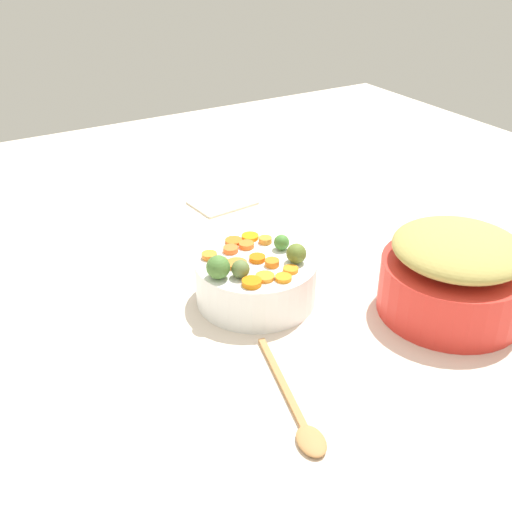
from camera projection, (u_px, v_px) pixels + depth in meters
The scene contains 24 objects.
tabletop at pixel (276, 303), 1.20m from camera, with size 2.40×2.40×0.02m, color beige.
serving_bowl_carrots at pixel (256, 280), 1.17m from camera, with size 0.23×0.23×0.08m, color white.
metal_pot at pixel (452, 287), 1.13m from camera, with size 0.26×0.26×0.10m, color red.
stuffing_mound at pixel (459, 248), 1.09m from camera, with size 0.23×0.23×0.06m, color tan.
carrot_slice_0 at pixel (246, 245), 1.19m from camera, with size 0.03×0.03×0.01m, color orange.
carrot_slice_1 at pixel (257, 258), 1.15m from camera, with size 0.03×0.03×0.01m, color orange.
carrot_slice_2 at pixel (265, 240), 1.21m from camera, with size 0.03×0.03×0.01m, color orange.
carrot_slice_3 at pixel (272, 263), 1.13m from camera, with size 0.03×0.03×0.01m, color orange.
carrot_slice_4 at pixel (292, 269), 1.12m from camera, with size 0.03×0.03×0.01m, color orange.
carrot_slice_5 at pixel (209, 256), 1.16m from camera, with size 0.03×0.03×0.01m, color orange.
carrot_slice_6 at pixel (265, 277), 1.09m from camera, with size 0.03×0.03×0.01m, color orange.
carrot_slice_7 at pixel (218, 263), 1.13m from camera, with size 0.04×0.04×0.01m, color orange.
carrot_slice_8 at pixel (252, 283), 1.07m from camera, with size 0.03×0.03×0.01m, color orange.
carrot_slice_9 at pixel (237, 264), 1.13m from camera, with size 0.04×0.04×0.01m, color orange.
carrot_slice_10 at pixel (231, 249), 1.18m from camera, with size 0.03×0.03×0.01m, color orange.
carrot_slice_11 at pixel (250, 237), 1.22m from camera, with size 0.03×0.03×0.01m, color orange.
carrot_slice_12 at pixel (283, 278), 1.09m from camera, with size 0.03×0.03×0.01m, color orange.
carrot_slice_13 at pixel (234, 241), 1.21m from camera, with size 0.03×0.03×0.01m, color orange.
brussels_sprout_0 at pixel (296, 254), 1.14m from camera, with size 0.04×0.04×0.04m, color #5D722C.
brussels_sprout_1 at pixel (241, 269), 1.09m from camera, with size 0.03×0.03×0.03m, color #5F743D.
brussels_sprout_2 at pixel (217, 266), 1.09m from camera, with size 0.04×0.04×0.04m, color #4A7934.
brussels_sprout_3 at pixel (282, 242), 1.18m from camera, with size 0.03×0.03×0.03m, color #488235.
wooden_spoon at pixel (299, 416), 0.91m from camera, with size 0.09×0.27×0.01m.
dish_towel at pixel (222, 203), 1.57m from camera, with size 0.15×0.11×0.01m, color beige.
Camera 1 is at (0.54, 0.84, 0.68)m, focal length 43.77 mm.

